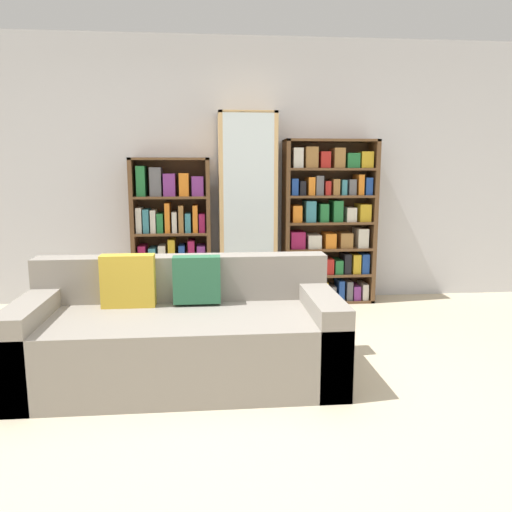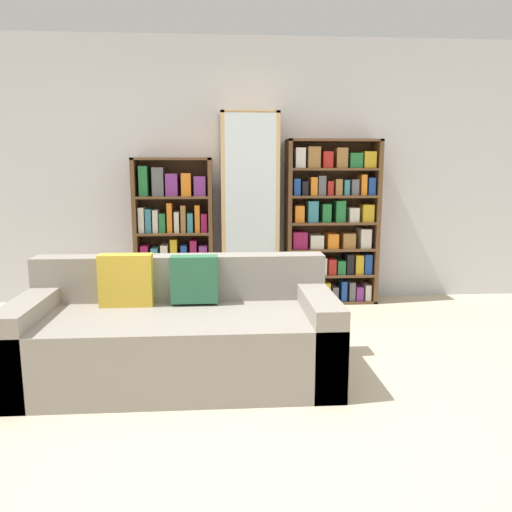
{
  "view_description": "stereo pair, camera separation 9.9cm",
  "coord_description": "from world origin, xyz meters",
  "px_view_note": "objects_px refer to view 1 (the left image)",
  "views": [
    {
      "loc": [
        -0.29,
        -2.83,
        1.39
      ],
      "look_at": [
        0.09,
        1.28,
        0.66
      ],
      "focal_mm": 35.0,
      "sensor_mm": 36.0,
      "label": 1
    },
    {
      "loc": [
        -0.19,
        -2.84,
        1.39
      ],
      "look_at": [
        0.09,
        1.28,
        0.66
      ],
      "focal_mm": 35.0,
      "sensor_mm": 36.0,
      "label": 2
    }
  ],
  "objects_px": {
    "display_cabinet": "(247,211)",
    "bookshelf_right": "(329,224)",
    "bookshelf_left": "(172,236)",
    "wine_bottle": "(301,295)",
    "couch": "(181,336)"
  },
  "relations": [
    {
      "from": "couch",
      "to": "bookshelf_left",
      "type": "xyz_separation_m",
      "value": [
        -0.18,
        1.85,
        0.43
      ]
    },
    {
      "from": "display_cabinet",
      "to": "bookshelf_right",
      "type": "bearing_deg",
      "value": 1.17
    },
    {
      "from": "display_cabinet",
      "to": "wine_bottle",
      "type": "height_order",
      "value": "display_cabinet"
    },
    {
      "from": "bookshelf_right",
      "to": "bookshelf_left",
      "type": "bearing_deg",
      "value": 180.0
    },
    {
      "from": "bookshelf_right",
      "to": "wine_bottle",
      "type": "relative_size",
      "value": 4.22
    },
    {
      "from": "couch",
      "to": "display_cabinet",
      "type": "xyz_separation_m",
      "value": [
        0.59,
        1.83,
        0.67
      ]
    },
    {
      "from": "bookshelf_right",
      "to": "wine_bottle",
      "type": "xyz_separation_m",
      "value": [
        -0.35,
        -0.38,
        -0.66
      ]
    },
    {
      "from": "bookshelf_right",
      "to": "couch",
      "type": "bearing_deg",
      "value": -127.85
    },
    {
      "from": "display_cabinet",
      "to": "bookshelf_right",
      "type": "xyz_separation_m",
      "value": [
        0.85,
        0.02,
        -0.14
      ]
    },
    {
      "from": "wine_bottle",
      "to": "bookshelf_left",
      "type": "bearing_deg",
      "value": 163.49
    },
    {
      "from": "bookshelf_left",
      "to": "couch",
      "type": "bearing_deg",
      "value": -84.28
    },
    {
      "from": "bookshelf_left",
      "to": "display_cabinet",
      "type": "bearing_deg",
      "value": -1.29
    },
    {
      "from": "couch",
      "to": "bookshelf_right",
      "type": "bearing_deg",
      "value": 52.15
    },
    {
      "from": "bookshelf_left",
      "to": "bookshelf_right",
      "type": "xyz_separation_m",
      "value": [
        1.62,
        -0.0,
        0.1
      ]
    },
    {
      "from": "bookshelf_left",
      "to": "wine_bottle",
      "type": "xyz_separation_m",
      "value": [
        1.27,
        -0.38,
        -0.56
      ]
    }
  ]
}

